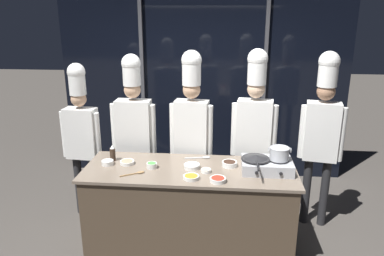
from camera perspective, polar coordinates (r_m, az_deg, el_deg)
The scene contains 22 objects.
ground_plane at distance 4.23m, azimuth -0.33°, elevation -17.53°, with size 24.00×24.00×0.00m, color #47423D.
window_wall_back at distance 5.51m, azimuth 1.64°, elevation 6.22°, with size 4.15×0.09×2.70m.
demo_counter at distance 3.98m, azimuth -0.34°, elevation -12.16°, with size 2.13×0.79×0.91m.
portable_stove at distance 3.78m, azimuth 11.34°, elevation -5.59°, with size 0.49×0.37×0.13m.
frying_pan at distance 3.73m, azimuth 9.69°, elevation -4.40°, with size 0.29×0.50×0.04m.
stock_pot at distance 3.74m, azimuth 13.18°, elevation -3.76°, with size 0.22×0.19×0.13m.
squeeze_bottle_soy at distance 4.03m, azimuth -12.00°, elevation -3.78°, with size 0.06×0.06×0.18m.
prep_bowl_ginger at distance 3.69m, azimuth 2.15°, elevation -6.47°, with size 0.10×0.10×0.03m.
prep_bowl_carrots at distance 3.55m, azimuth -0.12°, elevation -7.46°, with size 0.15×0.15×0.04m.
prep_bowl_rice at distance 3.77m, azimuth -0.02°, elevation -5.80°, with size 0.16×0.16×0.05m.
prep_bowl_garlic at distance 3.96m, azimuth -12.75°, elevation -5.11°, with size 0.12×0.12×0.05m.
prep_bowl_soy_glaze at distance 3.84m, azimuth 5.74°, elevation -5.41°, with size 0.15×0.15×0.05m.
prep_bowl_mushrooms at distance 3.94m, azimuth -9.84°, elevation -5.14°, with size 0.15×0.15×0.04m.
prep_bowl_scallions at distance 3.80m, azimuth -6.15°, elevation -5.63°, with size 0.11×0.11×0.06m.
prep_bowl_chili_flakes at distance 3.50m, azimuth 3.96°, elevation -7.81°, with size 0.15×0.15×0.04m.
serving_spoon_slotted at distance 3.71m, azimuth -8.35°, elevation -6.78°, with size 0.23×0.16×0.02m.
serving_spoon_solid at distance 4.04m, azimuth 1.69°, elevation -4.49°, with size 0.28×0.09×0.02m.
chef_head at distance 4.56m, azimuth -16.51°, elevation -0.16°, with size 0.48×0.22×1.87m.
chef_sous at distance 4.41m, azimuth -8.84°, elevation 0.59°, with size 0.53×0.22×1.97m.
chef_line at distance 4.20m, azimuth -0.07°, elevation 0.80°, with size 0.49×0.23×2.03m.
chef_pastry at distance 4.27m, azimuth 9.48°, elevation 0.73°, with size 0.51×0.25×2.04m.
chef_apprentice at distance 4.35m, azimuth 19.26°, elevation 0.48°, with size 0.47×0.25×2.03m.
Camera 1 is at (0.34, -3.45, 2.42)m, focal length 35.00 mm.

